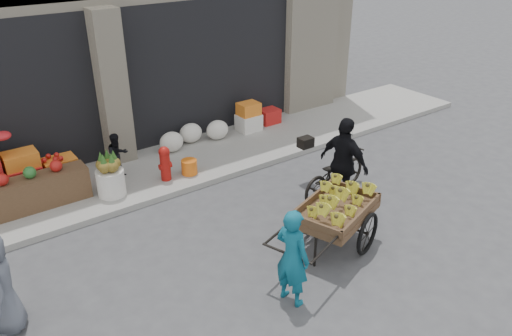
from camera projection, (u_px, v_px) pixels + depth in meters
ground at (257, 286)px, 7.25m from camera, size 80.00×80.00×0.00m
sidewalk at (139, 176)px, 10.19m from camera, size 18.00×2.20×0.12m
pineapple_bin at (111, 183)px, 9.29m from camera, size 0.52×0.52×0.50m
fire_hydrant at (165, 162)px, 9.77m from camera, size 0.22×0.22×0.71m
orange_bucket at (189, 167)px, 10.10m from camera, size 0.32×0.32×0.30m
right_bay_goods at (229, 124)px, 11.84m from camera, size 3.35×0.60×0.70m
seated_person at (118, 156)px, 9.84m from camera, size 0.51×0.43×0.93m
banana_cart at (334, 210)px, 7.75m from camera, size 2.55×1.64×0.99m
vendor_woman at (292, 257)px, 6.65m from camera, size 0.45×0.59×1.46m
bicycle at (335, 173)px, 9.47m from camera, size 1.78×0.84×0.90m
cyclist at (344, 164)px, 8.89m from camera, size 0.56×1.06×1.72m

